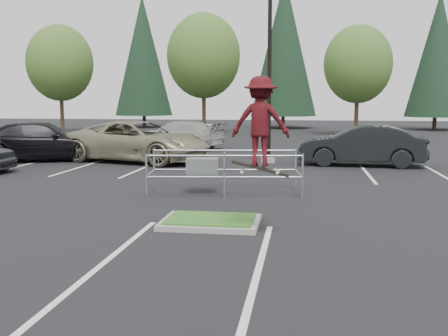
# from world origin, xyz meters

# --- Properties ---
(ground) EXTENTS (120.00, 120.00, 0.00)m
(ground) POSITION_xyz_m (0.00, 0.00, 0.00)
(ground) COLOR black
(ground) RESTS_ON ground
(grass_median) EXTENTS (2.20, 1.60, 0.16)m
(grass_median) POSITION_xyz_m (0.00, 0.00, 0.08)
(grass_median) COLOR gray
(grass_median) RESTS_ON ground
(stall_lines) EXTENTS (22.62, 17.60, 0.01)m
(stall_lines) POSITION_xyz_m (-1.35, 6.02, 0.00)
(stall_lines) COLOR silver
(stall_lines) RESTS_ON ground
(light_pole) EXTENTS (0.70, 0.60, 10.12)m
(light_pole) POSITION_xyz_m (0.50, 12.00, 4.56)
(light_pole) COLOR gray
(light_pole) RESTS_ON ground
(decid_a) EXTENTS (5.44, 5.44, 8.91)m
(decid_a) POSITION_xyz_m (-18.01, 30.03, 5.58)
(decid_a) COLOR #38281C
(decid_a) RESTS_ON ground
(decid_b) EXTENTS (5.89, 5.89, 9.64)m
(decid_b) POSITION_xyz_m (-6.01, 30.53, 6.04)
(decid_b) COLOR #38281C
(decid_b) RESTS_ON ground
(decid_c) EXTENTS (5.12, 5.12, 8.38)m
(decid_c) POSITION_xyz_m (5.99, 29.83, 5.25)
(decid_c) COLOR #38281C
(decid_c) RESTS_ON ground
(conif_a) EXTENTS (5.72, 5.72, 13.00)m
(conif_a) POSITION_xyz_m (-14.00, 40.00, 7.10)
(conif_a) COLOR #38281C
(conif_a) RESTS_ON ground
(conif_b) EXTENTS (6.38, 6.38, 14.50)m
(conif_b) POSITION_xyz_m (0.00, 40.50, 7.85)
(conif_b) COLOR #38281C
(conif_b) RESTS_ON ground
(conif_c) EXTENTS (5.50, 5.50, 12.50)m
(conif_c) POSITION_xyz_m (14.00, 39.50, 6.85)
(conif_c) COLOR #38281C
(conif_c) RESTS_ON ground
(cart_corral) EXTENTS (4.73, 2.26, 1.29)m
(cart_corral) POSITION_xyz_m (-0.79, 3.93, 0.81)
(cart_corral) COLOR #989BA1
(cart_corral) RESTS_ON ground
(skateboarder) EXTENTS (1.18, 0.72, 2.00)m
(skateboarder) POSITION_xyz_m (1.20, -1.00, 2.39)
(skateboarder) COLOR black
(skateboarder) RESTS_ON ground
(car_l_tan) EXTENTS (7.26, 4.75, 1.86)m
(car_l_tan) POSITION_xyz_m (-5.45, 11.50, 0.93)
(car_l_tan) COLOR gray
(car_l_tan) RESTS_ON ground
(car_l_black) EXTENTS (6.59, 4.43, 1.77)m
(car_l_black) POSITION_xyz_m (-10.00, 11.15, 0.89)
(car_l_black) COLOR black
(car_l_black) RESTS_ON ground
(car_r_charc) EXTENTS (5.42, 2.24, 1.74)m
(car_r_charc) POSITION_xyz_m (4.50, 11.50, 0.87)
(car_r_charc) COLOR black
(car_r_charc) RESTS_ON ground
(car_far_silver) EXTENTS (5.92, 3.93, 1.59)m
(car_far_silver) POSITION_xyz_m (-5.00, 18.00, 0.80)
(car_far_silver) COLOR #B4B4AE
(car_far_silver) RESTS_ON ground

